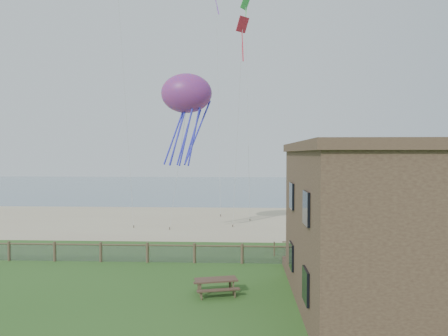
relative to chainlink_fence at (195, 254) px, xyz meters
The scene contains 9 objects.
ground 6.03m from the chainlink_fence, 90.00° to the right, with size 160.00×160.00×0.00m, color #2D581E.
sand_beach 16.01m from the chainlink_fence, 90.00° to the left, with size 72.00×20.00×0.02m, color tan.
ocean 60.00m from the chainlink_fence, 90.00° to the left, with size 160.00×68.00×0.02m, color slate.
chainlink_fence is the anchor object (origin of this frame).
motel_deck 13.04m from the chainlink_fence, ahead, with size 15.00×2.00×0.50m, color brown.
picnic_table 5.79m from the chainlink_fence, 72.68° to the right, with size 2.06×1.56×0.87m, color brown, non-canonical shape.
octopus_kite 12.28m from the chainlink_fence, 101.37° to the left, with size 3.86×2.72×7.95m, color red, non-canonical shape.
kite_red 18.41m from the chainlink_fence, 70.50° to the left, with size 1.25×0.70×3.12m, color red, non-canonical shape.
kite_green 22.80m from the chainlink_fence, 74.73° to the left, with size 1.19×0.70×3.02m, color green, non-canonical shape.
Camera 1 is at (2.99, -18.80, 6.87)m, focal length 32.00 mm.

